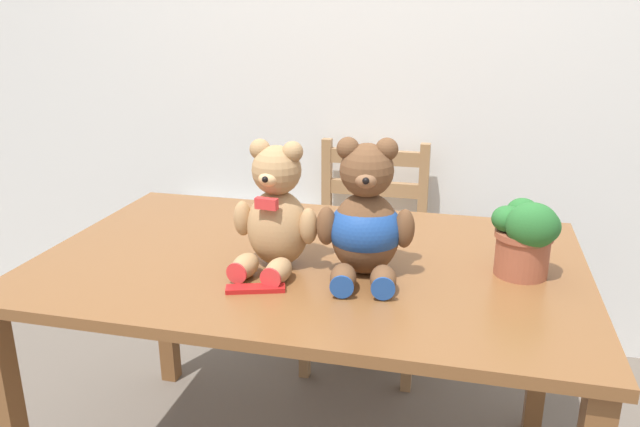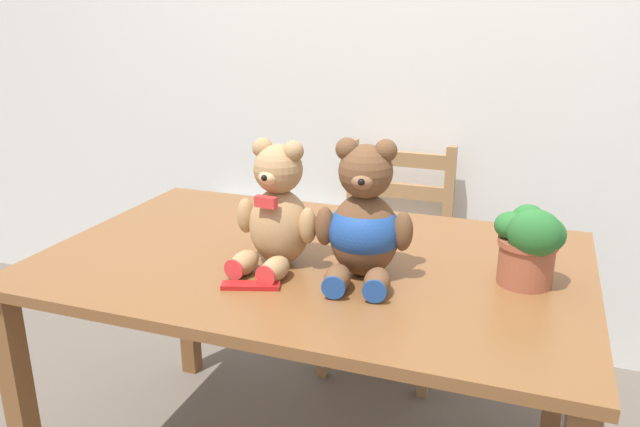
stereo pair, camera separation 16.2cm
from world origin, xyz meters
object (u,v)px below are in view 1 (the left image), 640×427
at_px(wooden_chair_behind, 367,254).
at_px(teddy_bear_right, 365,222).
at_px(teddy_bear_left, 276,214).
at_px(chocolate_bar, 256,289).
at_px(potted_plant, 526,235).

height_order(wooden_chair_behind, teddy_bear_right, teddy_bear_right).
height_order(teddy_bear_left, chocolate_bar, teddy_bear_left).
relative_size(teddy_bear_left, teddy_bear_right, 0.95).
distance_m(wooden_chair_behind, teddy_bear_right, 1.01).
relative_size(wooden_chair_behind, teddy_bear_right, 2.51).
bearing_deg(teddy_bear_right, wooden_chair_behind, -89.28).
bearing_deg(potted_plant, teddy_bear_left, -172.01).
xyz_separation_m(wooden_chair_behind, teddy_bear_left, (-0.10, -0.90, 0.46)).
height_order(potted_plant, chocolate_bar, potted_plant).
relative_size(teddy_bear_right, potted_plant, 1.72).
distance_m(teddy_bear_left, chocolate_bar, 0.22).
relative_size(teddy_bear_left, chocolate_bar, 2.35).
bearing_deg(chocolate_bar, teddy_bear_right, 34.64).
relative_size(wooden_chair_behind, chocolate_bar, 6.23).
distance_m(teddy_bear_left, potted_plant, 0.65).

